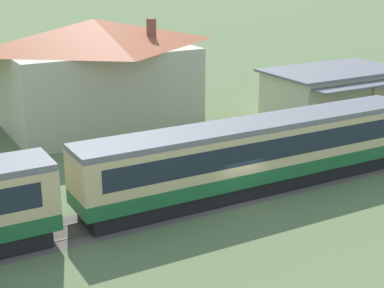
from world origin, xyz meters
The scene contains 5 objects.
ground_plane centered at (0.00, 0.00, 0.00)m, with size 600.00×600.00×0.00m, color #607547.
passenger_train centered at (2.17, 1.03, 2.28)m, with size 67.46×3.03×4.11m.
railway_track centered at (-1.48, 1.03, 0.01)m, with size 133.44×3.60×0.04m.
station_building centered at (17.01, 11.40, 2.01)m, with size 11.37×8.13×3.96m.
station_house_terracotta_roof centered at (-1.32, 18.04, 4.34)m, with size 14.89×10.80×8.42m.
Camera 1 is at (-16.94, -24.89, 13.09)m, focal length 55.00 mm.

